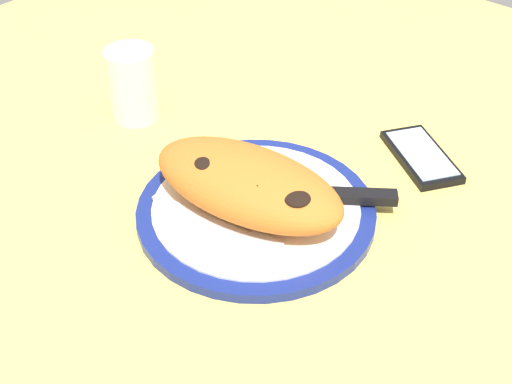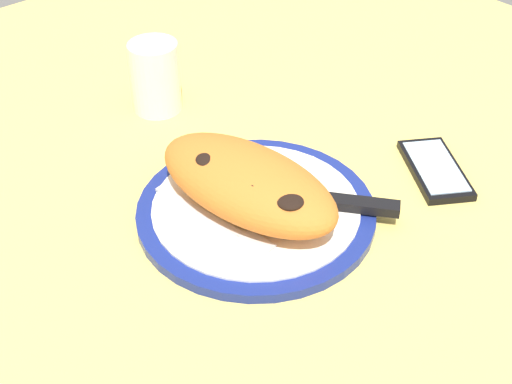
{
  "view_description": "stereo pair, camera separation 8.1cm",
  "coord_description": "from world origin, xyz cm",
  "px_view_note": "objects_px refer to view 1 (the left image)",
  "views": [
    {
      "loc": [
        41.27,
        -47.64,
        54.07
      ],
      "look_at": [
        0.0,
        0.0,
        3.56
      ],
      "focal_mm": 49.17,
      "sensor_mm": 36.0,
      "label": 1
    },
    {
      "loc": [
        47.01,
        -41.98,
        54.07
      ],
      "look_at": [
        0.0,
        0.0,
        3.56
      ],
      "focal_mm": 49.17,
      "sensor_mm": 36.0,
      "label": 2
    }
  ],
  "objects_px": {
    "plate": "(256,211)",
    "fork": "(226,227)",
    "smartphone": "(421,156)",
    "knife": "(331,196)",
    "water_glass": "(133,89)",
    "calzone": "(247,183)"
  },
  "relations": [
    {
      "from": "plate",
      "to": "fork",
      "type": "height_order",
      "value": "fork"
    },
    {
      "from": "smartphone",
      "to": "water_glass",
      "type": "height_order",
      "value": "water_glass"
    },
    {
      "from": "calzone",
      "to": "smartphone",
      "type": "distance_m",
      "value": 0.26
    },
    {
      "from": "calzone",
      "to": "water_glass",
      "type": "xyz_separation_m",
      "value": [
        -0.27,
        0.06,
        -0.01
      ]
    },
    {
      "from": "knife",
      "to": "smartphone",
      "type": "distance_m",
      "value": 0.16
    },
    {
      "from": "smartphone",
      "to": "water_glass",
      "type": "xyz_separation_m",
      "value": [
        -0.36,
        -0.17,
        0.04
      ]
    },
    {
      "from": "knife",
      "to": "plate",
      "type": "bearing_deg",
      "value": -131.93
    },
    {
      "from": "fork",
      "to": "water_glass",
      "type": "relative_size",
      "value": 1.69
    },
    {
      "from": "calzone",
      "to": "water_glass",
      "type": "relative_size",
      "value": 2.5
    },
    {
      "from": "calzone",
      "to": "fork",
      "type": "relative_size",
      "value": 1.48
    },
    {
      "from": "knife",
      "to": "calzone",
      "type": "bearing_deg",
      "value": -131.73
    },
    {
      "from": "plate",
      "to": "knife",
      "type": "relative_size",
      "value": 1.49
    },
    {
      "from": "fork",
      "to": "knife",
      "type": "bearing_deg",
      "value": 63.64
    },
    {
      "from": "fork",
      "to": "smartphone",
      "type": "height_order",
      "value": "fork"
    },
    {
      "from": "calzone",
      "to": "fork",
      "type": "xyz_separation_m",
      "value": [
        0.01,
        -0.04,
        -0.03
      ]
    },
    {
      "from": "fork",
      "to": "knife",
      "type": "height_order",
      "value": "knife"
    },
    {
      "from": "water_glass",
      "to": "plate",
      "type": "bearing_deg",
      "value": -11.21
    },
    {
      "from": "plate",
      "to": "calzone",
      "type": "bearing_deg",
      "value": -130.02
    },
    {
      "from": "plate",
      "to": "knife",
      "type": "distance_m",
      "value": 0.09
    },
    {
      "from": "knife",
      "to": "smartphone",
      "type": "relative_size",
      "value": 1.36
    },
    {
      "from": "plate",
      "to": "knife",
      "type": "xyz_separation_m",
      "value": [
        0.06,
        0.07,
        0.01
      ]
    },
    {
      "from": "calzone",
      "to": "knife",
      "type": "relative_size",
      "value": 1.35
    }
  ]
}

